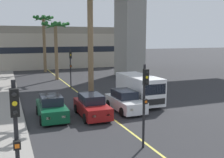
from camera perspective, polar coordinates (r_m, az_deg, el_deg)
lane_stripe_center at (r=27.70m, az=-7.70°, el=-2.56°), size 0.14×56.00×0.01m
pier_building_backdrop at (r=50.55m, az=-14.42°, el=6.51°), size 28.54×8.04×7.31m
car_queue_front at (r=18.71m, az=-4.34°, el=-5.84°), size 1.90×4.13×1.56m
car_queue_second at (r=20.10m, az=2.77°, el=-4.79°), size 1.87×4.12×1.56m
car_queue_third at (r=18.72m, az=-12.83°, el=-6.04°), size 1.91×4.14×1.56m
delivery_van at (r=22.20m, az=5.80°, el=-2.01°), size 2.17×5.25×2.36m
traffic_light_left_sidewalk_corner at (r=7.92m, az=-19.79°, el=-10.92°), size 0.24×0.37×4.20m
traffic_light_median_near at (r=13.03m, az=7.03°, el=-3.41°), size 0.24×0.37×4.20m
traffic_light_median_far at (r=29.12m, az=-8.86°, el=3.36°), size 0.24×0.37×4.20m
palm_tree_near_median at (r=35.12m, az=-11.91°, el=9.43°), size 3.48×3.62×7.51m
palm_tree_mid_median at (r=43.47m, az=-14.40°, el=10.49°), size 3.22×3.22×8.88m
palm_tree_far_median at (r=21.61m, az=-4.66°, el=13.54°), size 3.26×3.29×9.39m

